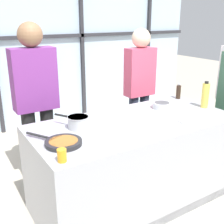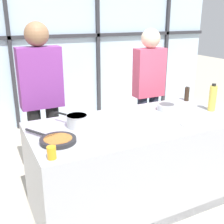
{
  "view_description": "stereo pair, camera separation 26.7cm",
  "coord_description": "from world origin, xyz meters",
  "px_view_note": "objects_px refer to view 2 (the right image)",
  "views": [
    {
      "loc": [
        -1.54,
        -2.04,
        1.86
      ],
      "look_at": [
        -0.2,
        0.1,
        1.0
      ],
      "focal_mm": 45.0,
      "sensor_mm": 36.0,
      "label": 1
    },
    {
      "loc": [
        -1.31,
        -2.17,
        1.86
      ],
      "look_at": [
        -0.2,
        0.1,
        1.0
      ],
      "focal_mm": 45.0,
      "sensor_mm": 36.0,
      "label": 2
    }
  ],
  "objects_px": {
    "frying_pan": "(57,140)",
    "oil_bottle": "(212,98)",
    "spectator_center_left": "(149,86)",
    "white_plate": "(193,124)",
    "saucepan": "(77,121)",
    "spectator_far_left": "(42,95)",
    "mixing_bowl": "(167,107)",
    "pepper_grinder": "(187,94)",
    "juice_glass_near": "(52,153)"
  },
  "relations": [
    {
      "from": "frying_pan",
      "to": "oil_bottle",
      "type": "height_order",
      "value": "oil_bottle"
    },
    {
      "from": "spectator_center_left",
      "to": "white_plate",
      "type": "distance_m",
      "value": 1.19
    },
    {
      "from": "saucepan",
      "to": "oil_bottle",
      "type": "relative_size",
      "value": 1.1
    },
    {
      "from": "spectator_far_left",
      "to": "mixing_bowl",
      "type": "relative_size",
      "value": 8.88
    },
    {
      "from": "spectator_center_left",
      "to": "mixing_bowl",
      "type": "relative_size",
      "value": 8.43
    },
    {
      "from": "frying_pan",
      "to": "saucepan",
      "type": "bearing_deg",
      "value": 44.08
    },
    {
      "from": "white_plate",
      "to": "saucepan",
      "type": "bearing_deg",
      "value": 156.15
    },
    {
      "from": "white_plate",
      "to": "pepper_grinder",
      "type": "height_order",
      "value": "pepper_grinder"
    },
    {
      "from": "white_plate",
      "to": "mixing_bowl",
      "type": "bearing_deg",
      "value": 84.3
    },
    {
      "from": "frying_pan",
      "to": "pepper_grinder",
      "type": "distance_m",
      "value": 1.79
    },
    {
      "from": "spectator_far_left",
      "to": "juice_glass_near",
      "type": "height_order",
      "value": "spectator_far_left"
    },
    {
      "from": "spectator_center_left",
      "to": "pepper_grinder",
      "type": "xyz_separation_m",
      "value": [
        0.22,
        -0.49,
        -0.01
      ]
    },
    {
      "from": "saucepan",
      "to": "spectator_center_left",
      "type": "bearing_deg",
      "value": 29.94
    },
    {
      "from": "oil_bottle",
      "to": "saucepan",
      "type": "bearing_deg",
      "value": 172.61
    },
    {
      "from": "spectator_far_left",
      "to": "mixing_bowl",
      "type": "bearing_deg",
      "value": 150.24
    },
    {
      "from": "frying_pan",
      "to": "saucepan",
      "type": "xyz_separation_m",
      "value": [
        0.25,
        0.24,
        0.04
      ]
    },
    {
      "from": "spectator_center_left",
      "to": "juice_glass_near",
      "type": "distance_m",
      "value": 2.02
    },
    {
      "from": "saucepan",
      "to": "white_plate",
      "type": "bearing_deg",
      "value": -23.85
    },
    {
      "from": "spectator_far_left",
      "to": "white_plate",
      "type": "xyz_separation_m",
      "value": [
        1.14,
        -1.16,
        -0.13
      ]
    },
    {
      "from": "spectator_far_left",
      "to": "frying_pan",
      "type": "relative_size",
      "value": 3.75
    },
    {
      "from": "saucepan",
      "to": "white_plate",
      "type": "relative_size",
      "value": 1.37
    },
    {
      "from": "white_plate",
      "to": "juice_glass_near",
      "type": "relative_size",
      "value": 2.52
    },
    {
      "from": "mixing_bowl",
      "to": "oil_bottle",
      "type": "relative_size",
      "value": 0.69
    },
    {
      "from": "juice_glass_near",
      "to": "mixing_bowl",
      "type": "bearing_deg",
      "value": 21.06
    },
    {
      "from": "mixing_bowl",
      "to": "pepper_grinder",
      "type": "bearing_deg",
      "value": 23.35
    },
    {
      "from": "pepper_grinder",
      "to": "oil_bottle",
      "type": "bearing_deg",
      "value": -91.38
    },
    {
      "from": "frying_pan",
      "to": "white_plate",
      "type": "bearing_deg",
      "value": -8.83
    },
    {
      "from": "spectator_center_left",
      "to": "saucepan",
      "type": "bearing_deg",
      "value": 29.94
    },
    {
      "from": "saucepan",
      "to": "spectator_far_left",
      "type": "bearing_deg",
      "value": 101.97
    },
    {
      "from": "spectator_far_left",
      "to": "pepper_grinder",
      "type": "xyz_separation_m",
      "value": [
        1.62,
        -0.49,
        -0.05
      ]
    },
    {
      "from": "oil_bottle",
      "to": "white_plate",
      "type": "bearing_deg",
      "value": -152.09
    },
    {
      "from": "juice_glass_near",
      "to": "frying_pan",
      "type": "bearing_deg",
      "value": 66.63
    },
    {
      "from": "oil_bottle",
      "to": "spectator_center_left",
      "type": "bearing_deg",
      "value": 103.08
    },
    {
      "from": "white_plate",
      "to": "juice_glass_near",
      "type": "bearing_deg",
      "value": -177.31
    },
    {
      "from": "spectator_center_left",
      "to": "saucepan",
      "type": "xyz_separation_m",
      "value": [
        -1.25,
        -0.72,
        -0.04
      ]
    },
    {
      "from": "white_plate",
      "to": "mixing_bowl",
      "type": "relative_size",
      "value": 1.16
    },
    {
      "from": "mixing_bowl",
      "to": "oil_bottle",
      "type": "distance_m",
      "value": 0.49
    },
    {
      "from": "spectator_center_left",
      "to": "juice_glass_near",
      "type": "bearing_deg",
      "value": 37.13
    },
    {
      "from": "saucepan",
      "to": "oil_bottle",
      "type": "bearing_deg",
      "value": -7.39
    },
    {
      "from": "white_plate",
      "to": "oil_bottle",
      "type": "height_order",
      "value": "oil_bottle"
    },
    {
      "from": "spectator_center_left",
      "to": "white_plate",
      "type": "height_order",
      "value": "spectator_center_left"
    },
    {
      "from": "spectator_center_left",
      "to": "pepper_grinder",
      "type": "height_order",
      "value": "spectator_center_left"
    },
    {
      "from": "spectator_far_left",
      "to": "white_plate",
      "type": "bearing_deg",
      "value": 134.65
    },
    {
      "from": "mixing_bowl",
      "to": "juice_glass_near",
      "type": "relative_size",
      "value": 2.18
    },
    {
      "from": "white_plate",
      "to": "oil_bottle",
      "type": "relative_size",
      "value": 0.8
    },
    {
      "from": "saucepan",
      "to": "oil_bottle",
      "type": "distance_m",
      "value": 1.47
    },
    {
      "from": "spectator_center_left",
      "to": "oil_bottle",
      "type": "relative_size",
      "value": 5.82
    },
    {
      "from": "spectator_center_left",
      "to": "frying_pan",
      "type": "distance_m",
      "value": 1.78
    },
    {
      "from": "saucepan",
      "to": "pepper_grinder",
      "type": "distance_m",
      "value": 1.49
    },
    {
      "from": "white_plate",
      "to": "pepper_grinder",
      "type": "xyz_separation_m",
      "value": [
        0.48,
        0.66,
        0.08
      ]
    }
  ]
}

